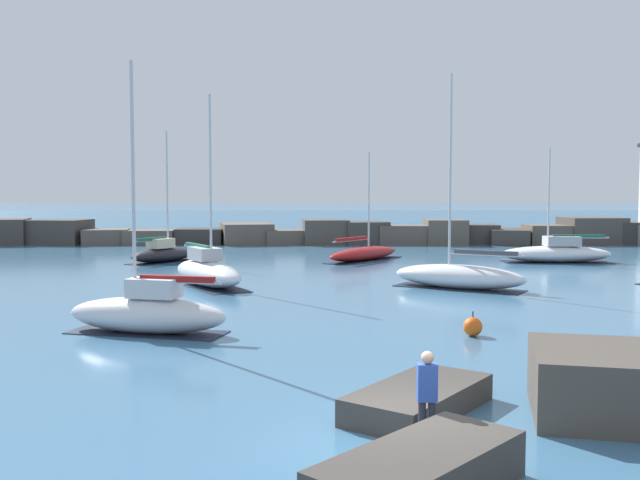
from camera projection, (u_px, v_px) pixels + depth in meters
name	position (u px, v px, depth m)	size (l,w,h in m)	color
ground_plane	(400.00, 444.00, 13.23)	(600.00, 600.00, 0.00)	#3D6B8E
open_sea_beyond	(330.00, 219.00, 124.11)	(400.00, 116.00, 0.01)	#2D5B7F
breakwater_jetty	(355.00, 233.00, 64.22)	(67.29, 6.78, 2.39)	#423D38
foreground_rocks	(530.00, 402.00, 14.03)	(7.68, 8.20, 1.41)	#423D38
sailboat_moored_0	(209.00, 271.00, 35.65)	(5.24, 7.06, 9.43)	white
sailboat_moored_1	(150.00, 312.00, 23.67)	(5.82, 3.00, 8.98)	silver
sailboat_moored_2	(559.00, 253.00, 47.42)	(7.39, 2.54, 7.57)	white
sailboat_moored_3	(166.00, 253.00, 47.75)	(4.62, 5.75, 8.77)	black
sailboat_moored_6	(461.00, 276.00, 34.54)	(6.59, 4.98, 10.37)	white
sailboat_moored_8	(366.00, 253.00, 48.85)	(6.02, 7.29, 7.41)	maroon
mooring_buoy_orange_near	(475.00, 327.00, 23.13)	(0.62, 0.62, 0.82)	#EA5914
person_on_rocks	(429.00, 393.00, 12.99)	(0.36, 0.24, 1.79)	#282833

